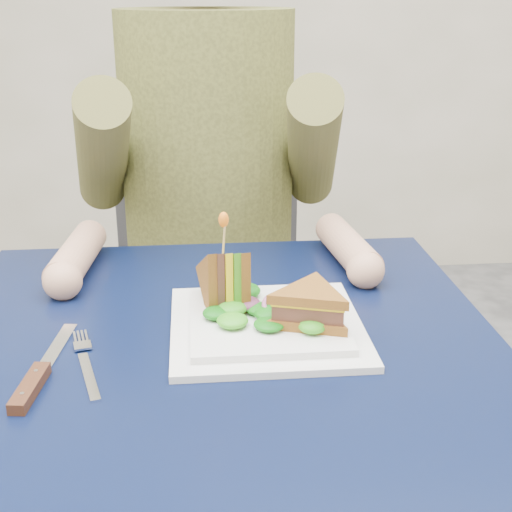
{
  "coord_description": "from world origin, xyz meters",
  "views": [
    {
      "loc": [
        -0.03,
        -0.85,
        1.18
      ],
      "look_at": [
        0.05,
        0.07,
        0.82
      ],
      "focal_mm": 50.0,
      "sensor_mm": 36.0,
      "label": 1
    }
  ],
  "objects": [
    {
      "name": "toothpick",
      "position": [
        0.01,
        0.07,
        0.85
      ],
      "size": [
        0.01,
        0.01,
        0.06
      ],
      "primitive_type": "cylinder",
      "rotation": [
        0.14,
        0.07,
        0.0
      ],
      "color": "tan",
      "rests_on": "sandwich_upright"
    },
    {
      "name": "lettuce_spill",
      "position": [
        0.07,
        0.03,
        0.76
      ],
      "size": [
        0.15,
        0.13,
        0.02
      ],
      "primitive_type": null,
      "color": "#337A14",
      "rests_on": "plate"
    },
    {
      "name": "chair",
      "position": [
        0.0,
        0.65,
        0.54
      ],
      "size": [
        0.42,
        0.4,
        0.93
      ],
      "color": "#47474C",
      "rests_on": "ground"
    },
    {
      "name": "table",
      "position": [
        0.0,
        0.0,
        0.65
      ],
      "size": [
        0.75,
        0.75,
        0.73
      ],
      "color": "black",
      "rests_on": "ground"
    },
    {
      "name": "plate",
      "position": [
        0.06,
        0.02,
        0.74
      ],
      "size": [
        0.26,
        0.26,
        0.02
      ],
      "color": "white",
      "rests_on": "table"
    },
    {
      "name": "diner",
      "position": [
        -0.0,
        0.54,
        0.91
      ],
      "size": [
        0.54,
        0.59,
        0.74
      ],
      "color": "#4F5125",
      "rests_on": "chair"
    },
    {
      "name": "toothpick_frill",
      "position": [
        0.01,
        0.07,
        0.88
      ],
      "size": [
        0.01,
        0.01,
        0.02
      ],
      "primitive_type": "ellipsoid",
      "color": "orange",
      "rests_on": "sandwich_upright"
    },
    {
      "name": "fork",
      "position": [
        -0.17,
        -0.06,
        0.73
      ],
      "size": [
        0.06,
        0.18,
        0.01
      ],
      "color": "silver",
      "rests_on": "table"
    },
    {
      "name": "sandwich_flat",
      "position": [
        0.12,
        -0.0,
        0.78
      ],
      "size": [
        0.15,
        0.15,
        0.05
      ],
      "color": "brown",
      "rests_on": "plate"
    },
    {
      "name": "sandwich_upright",
      "position": [
        0.01,
        0.07,
        0.78
      ],
      "size": [
        0.08,
        0.13,
        0.13
      ],
      "color": "brown",
      "rests_on": "plate"
    },
    {
      "name": "onion_ring",
      "position": [
        0.08,
        0.03,
        0.77
      ],
      "size": [
        0.04,
        0.04,
        0.02
      ],
      "primitive_type": "torus",
      "rotation": [
        0.44,
        0.0,
        0.0
      ],
      "color": "#9E4C7A",
      "rests_on": "plate"
    },
    {
      "name": "knife",
      "position": [
        -0.23,
        -0.09,
        0.74
      ],
      "size": [
        0.05,
        0.22,
        0.02
      ],
      "color": "silver",
      "rests_on": "table"
    }
  ]
}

